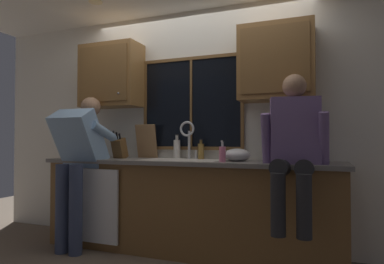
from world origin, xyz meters
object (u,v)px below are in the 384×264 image
at_px(knife_block, 120,148).
at_px(cutting_board, 146,141).
at_px(soap_dispenser, 222,154).
at_px(bottle_green_glass, 177,148).
at_px(mixing_bowl, 237,155).
at_px(person_sitting_on_counter, 294,142).
at_px(bottle_tall_clear, 201,151).
at_px(person_standing, 78,155).

height_order(knife_block, cutting_board, cutting_board).
bearing_deg(knife_block, soap_dispenser, -8.65).
relative_size(knife_block, cutting_board, 0.84).
height_order(soap_dispenser, bottle_green_glass, bottle_green_glass).
xyz_separation_m(cutting_board, mixing_bowl, (1.09, -0.20, -0.13)).
bearing_deg(mixing_bowl, person_sitting_on_counter, -27.54).
bearing_deg(bottle_tall_clear, mixing_bowl, -24.12).
xyz_separation_m(mixing_bowl, bottle_green_glass, (-0.72, 0.21, 0.05)).
relative_size(cutting_board, soap_dispenser, 1.93).
distance_m(person_standing, cutting_board, 0.75).
bearing_deg(mixing_bowl, cutting_board, 169.68).
distance_m(cutting_board, soap_dispenser, 1.06).
bearing_deg(person_standing, soap_dispenser, 6.68).
relative_size(soap_dispenser, bottle_tall_clear, 0.93).
distance_m(person_sitting_on_counter, bottle_green_glass, 1.35).
bearing_deg(bottle_green_glass, soap_dispenser, -31.15).
relative_size(person_standing, person_sitting_on_counter, 1.26).
relative_size(cutting_board, bottle_tall_clear, 1.79).
distance_m(person_standing, soap_dispenser, 1.50).
distance_m(mixing_bowl, bottle_green_glass, 0.75).
height_order(bottle_green_glass, bottle_tall_clear, bottle_green_glass).
distance_m(soap_dispenser, bottle_green_glass, 0.72).
bearing_deg(mixing_bowl, bottle_green_glass, 163.92).
xyz_separation_m(person_standing, cutting_board, (0.50, 0.54, 0.14)).
relative_size(knife_block, bottle_tall_clear, 1.51).
bearing_deg(cutting_board, mixing_bowl, -10.32).
bearing_deg(bottle_green_glass, person_sitting_on_counter, -21.24).
distance_m(cutting_board, bottle_tall_clear, 0.66).
height_order(person_sitting_on_counter, bottle_tall_clear, person_sitting_on_counter).
distance_m(knife_block, soap_dispenser, 1.24).
bearing_deg(cutting_board, knife_block, -142.74).
distance_m(person_standing, bottle_tall_clear, 1.27).
bearing_deg(bottle_tall_clear, soap_dispenser, -47.13).
bearing_deg(mixing_bowl, bottle_tall_clear, 155.88).
distance_m(mixing_bowl, soap_dispenser, 0.19).
height_order(knife_block, bottle_green_glass, knife_block).
height_order(cutting_board, bottle_green_glass, cutting_board).
bearing_deg(soap_dispenser, knife_block, 171.35).
bearing_deg(mixing_bowl, knife_block, 179.19).
xyz_separation_m(cutting_board, bottle_tall_clear, (0.66, -0.00, -0.10)).
height_order(mixing_bowl, bottle_tall_clear, bottle_tall_clear).
relative_size(person_standing, cutting_board, 4.15).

